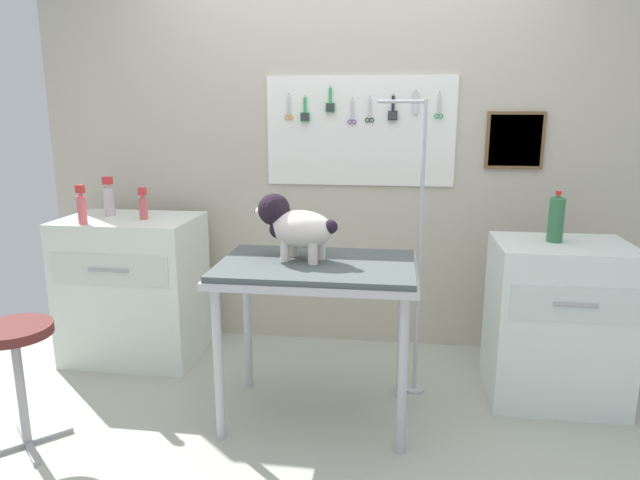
% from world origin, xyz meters
% --- Properties ---
extents(ground, '(4.40, 4.00, 0.04)m').
position_xyz_m(ground, '(0.00, 0.00, -0.02)').
color(ground, '#A9AC9C').
extents(rear_wall_panel, '(4.00, 0.11, 2.30)m').
position_xyz_m(rear_wall_panel, '(0.01, 1.28, 1.16)').
color(rear_wall_panel, '#BBB29E').
rests_on(rear_wall_panel, ground).
extents(grooming_table, '(0.97, 0.64, 0.81)m').
position_xyz_m(grooming_table, '(-0.04, 0.25, 0.73)').
color(grooming_table, '#B7B7BC').
rests_on(grooming_table, ground).
extents(grooming_arm, '(0.30, 0.11, 1.58)m').
position_xyz_m(grooming_arm, '(0.46, 0.59, 0.74)').
color(grooming_arm, '#B7B7BC').
rests_on(grooming_arm, ground).
extents(dog, '(0.43, 0.28, 0.32)m').
position_xyz_m(dog, '(-0.16, 0.30, 0.98)').
color(dog, silver).
rests_on(dog, grooming_table).
extents(counter_left, '(0.80, 0.58, 0.89)m').
position_xyz_m(counter_left, '(-1.27, 0.83, 0.45)').
color(counter_left, silver).
rests_on(counter_left, ground).
extents(cabinet_right, '(0.68, 0.54, 0.86)m').
position_xyz_m(cabinet_right, '(1.20, 0.62, 0.43)').
color(cabinet_right, silver).
rests_on(cabinet_right, ground).
extents(stool, '(0.33, 0.33, 0.59)m').
position_xyz_m(stool, '(-1.34, -0.20, 0.48)').
color(stool, '#9E9EA3').
rests_on(stool, ground).
extents(spray_bottle_tall, '(0.05, 0.05, 0.19)m').
position_xyz_m(spray_bottle_tall, '(-1.16, 0.80, 0.97)').
color(spray_bottle_tall, '#CC5860').
rests_on(spray_bottle_tall, counter_left).
extents(pump_bottle_white, '(0.05, 0.05, 0.23)m').
position_xyz_m(pump_bottle_white, '(-1.44, 0.60, 0.99)').
color(pump_bottle_white, '#D95D61').
rests_on(pump_bottle_white, counter_left).
extents(shampoo_bottle, '(0.06, 0.06, 0.24)m').
position_xyz_m(shampoo_bottle, '(-1.42, 0.88, 1.00)').
color(shampoo_bottle, '#B7A9B1').
rests_on(shampoo_bottle, counter_left).
extents(soda_bottle, '(0.08, 0.08, 0.26)m').
position_xyz_m(soda_bottle, '(1.16, 0.65, 0.99)').
color(soda_bottle, '#316941').
rests_on(soda_bottle, cabinet_right).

